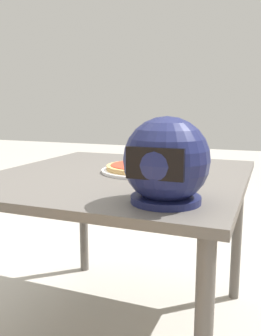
{
  "coord_description": "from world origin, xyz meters",
  "views": [
    {
      "loc": [
        -0.58,
        1.35,
        1.0
      ],
      "look_at": [
        -0.04,
        -0.03,
        0.74
      ],
      "focal_mm": 38.44,
      "sensor_mm": 36.0,
      "label": 1
    }
  ],
  "objects_px": {
    "dining_table": "(120,191)",
    "pizza": "(143,167)",
    "drinking_glass": "(195,150)",
    "motorcycle_helmet": "(166,162)"
  },
  "relations": [
    {
      "from": "dining_table",
      "to": "pizza",
      "type": "bearing_deg",
      "value": -146.74
    },
    {
      "from": "drinking_glass",
      "to": "pizza",
      "type": "bearing_deg",
      "value": 70.75
    },
    {
      "from": "dining_table",
      "to": "drinking_glass",
      "type": "xyz_separation_m",
      "value": [
        -0.22,
        -0.45,
        0.13
      ]
    },
    {
      "from": "dining_table",
      "to": "motorcycle_helmet",
      "type": "relative_size",
      "value": 4.37
    },
    {
      "from": "pizza",
      "to": "motorcycle_helmet",
      "type": "distance_m",
      "value": 0.49
    },
    {
      "from": "dining_table",
      "to": "motorcycle_helmet",
      "type": "distance_m",
      "value": 0.52
    },
    {
      "from": "pizza",
      "to": "motorcycle_helmet",
      "type": "relative_size",
      "value": 1.18
    },
    {
      "from": "dining_table",
      "to": "pizza",
      "type": "xyz_separation_m",
      "value": [
        -0.08,
        -0.05,
        0.1
      ]
    },
    {
      "from": "dining_table",
      "to": "drinking_glass",
      "type": "relative_size",
      "value": 9.98
    },
    {
      "from": "motorcycle_helmet",
      "to": "drinking_glass",
      "type": "height_order",
      "value": "motorcycle_helmet"
    }
  ]
}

